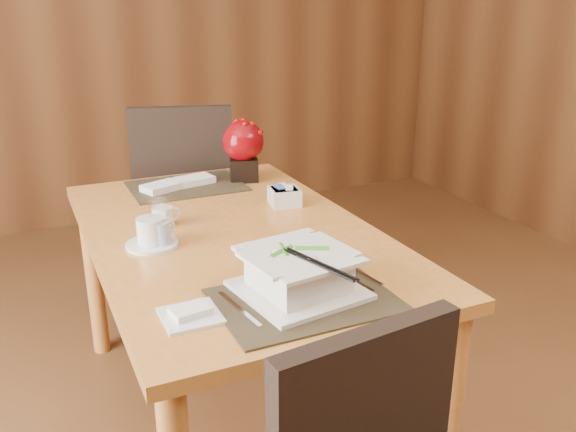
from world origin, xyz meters
name	(u,v)px	position (x,y,z in m)	size (l,w,h in m)	color
back_wall	(101,11)	(0.00, 3.00, 1.40)	(5.00, 0.02, 2.80)	brown
dining_table	(233,257)	(0.00, 0.60, 0.65)	(0.90, 1.50, 0.75)	#CA8138
placemat_near	(304,300)	(0.00, 0.05, 0.75)	(0.45, 0.33, 0.01)	black
placemat_far	(187,186)	(0.00, 1.15, 0.75)	(0.45, 0.33, 0.01)	black
soup_setting	(299,274)	(0.00, 0.09, 0.81)	(0.33, 0.33, 0.12)	silver
coffee_cup	(151,234)	(-0.27, 0.58, 0.79)	(0.16, 0.16, 0.09)	silver
water_glass	(160,224)	(-0.25, 0.56, 0.83)	(0.07, 0.07, 0.15)	white
creamer_jug	(163,217)	(-0.20, 0.74, 0.78)	(0.09, 0.09, 0.07)	silver
sugar_caddy	(284,197)	(0.27, 0.77, 0.78)	(0.11, 0.11, 0.06)	silver
berry_decor	(243,147)	(0.25, 1.15, 0.89)	(0.17, 0.17, 0.25)	black
napkins_far	(181,183)	(-0.02, 1.15, 0.77)	(0.30, 0.11, 0.03)	white
bread_plate	(191,316)	(-0.29, 0.09, 0.75)	(0.14, 0.14, 0.01)	silver
far_chair	(185,195)	(0.10, 1.57, 0.58)	(0.59, 0.59, 1.03)	black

